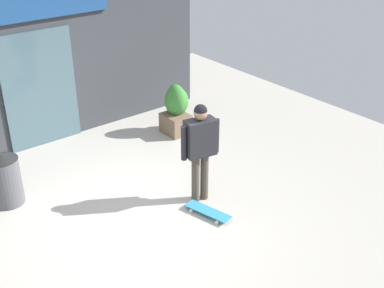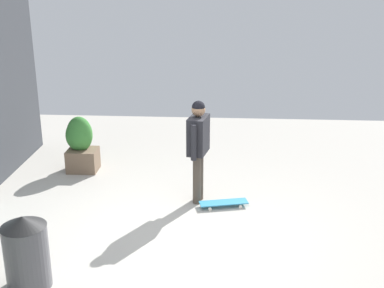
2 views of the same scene
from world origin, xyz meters
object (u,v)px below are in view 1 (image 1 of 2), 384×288
object	(u,v)px
skateboard	(208,211)
trash_bin	(4,178)
planter_box_right	(176,107)
skateboarder	(200,143)

from	to	relation	value
skateboard	trash_bin	world-z (taller)	trash_bin
skateboard	trash_bin	bearing A→B (deg)	-148.63
skateboard	planter_box_right	xyz separation A→B (m)	(1.40, 2.66, 0.48)
skateboard	trash_bin	xyz separation A→B (m)	(-2.28, 2.27, 0.40)
skateboarder	trash_bin	world-z (taller)	skateboarder
skateboard	trash_bin	size ratio (longest dim) A/B	0.87
skateboarder	planter_box_right	size ratio (longest dim) A/B	1.63
skateboarder	planter_box_right	bearing A→B (deg)	162.70
skateboarder	skateboard	size ratio (longest dim) A/B	2.10
skateboarder	trash_bin	distance (m)	3.14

